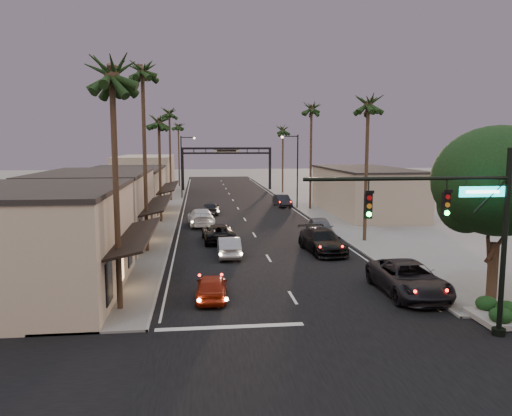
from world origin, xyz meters
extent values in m
plane|color=slate|center=(0.00, 40.00, 0.00)|extent=(200.00, 200.00, 0.00)
cube|color=black|center=(0.00, 45.00, 0.00)|extent=(14.00, 120.00, 0.02)
cube|color=black|center=(0.00, 0.00, 0.00)|extent=(80.00, 12.00, 0.02)
cube|color=slate|center=(-9.50, 52.00, 0.06)|extent=(5.00, 92.00, 0.12)
cube|color=slate|center=(9.50, 52.00, 0.06)|extent=(5.00, 92.00, 0.12)
cube|color=#BEAA91|center=(-13.00, 12.00, 2.75)|extent=(8.00, 12.00, 5.50)
cube|color=#A79C85|center=(-13.00, 26.00, 2.75)|extent=(8.00, 14.00, 5.50)
cube|color=#BEAA91|center=(-13.00, 42.00, 2.50)|extent=(8.00, 16.00, 5.00)
cube|color=#A79C85|center=(-13.00, 65.00, 3.00)|extent=(8.00, 20.00, 6.00)
cube|color=#A79C85|center=(14.00, 40.00, 2.50)|extent=(8.00, 18.00, 5.00)
cylinder|color=black|center=(7.60, 4.00, 3.90)|extent=(0.22, 0.22, 7.80)
cylinder|color=black|center=(3.40, 4.00, 6.60)|extent=(8.40, 0.16, 0.16)
cube|color=black|center=(1.80, 4.00, 5.55)|extent=(0.28, 0.22, 1.00)
cube|color=black|center=(5.00, 4.00, 5.55)|extent=(0.28, 0.22, 1.00)
cube|color=#0DC1C5|center=(6.50, 4.00, 6.05)|extent=(1.90, 0.08, 0.42)
cylinder|color=#38281C|center=(9.40, 7.50, 1.60)|extent=(0.52, 0.52, 3.20)
ellipsoid|color=black|center=(9.40, 7.50, 6.20)|extent=(6.20, 6.20, 5.20)
sphere|color=black|center=(8.20, 8.10, 5.00)|extent=(2.80, 2.80, 2.80)
cube|color=gray|center=(8.60, 5.50, 0.00)|extent=(2.20, 2.60, 0.24)
cube|color=black|center=(-7.40, 70.00, 3.50)|extent=(0.40, 0.40, 7.00)
cube|color=black|center=(7.40, 70.00, 3.50)|extent=(0.40, 0.40, 7.00)
cube|color=black|center=(0.00, 70.00, 7.10)|extent=(15.20, 0.35, 0.35)
cube|color=black|center=(0.00, 70.00, 6.30)|extent=(15.20, 0.30, 0.30)
cube|color=beige|center=(0.00, 69.98, 6.70)|extent=(4.20, 0.12, 1.00)
cylinder|color=black|center=(7.20, 45.00, 4.50)|extent=(0.16, 0.16, 9.00)
cylinder|color=black|center=(6.20, 45.00, 8.80)|extent=(2.00, 0.12, 0.12)
sphere|color=#FFD899|center=(5.30, 45.00, 8.70)|extent=(0.30, 0.30, 0.30)
cylinder|color=black|center=(-7.20, 58.00, 4.50)|extent=(0.16, 0.16, 9.00)
cylinder|color=black|center=(-6.20, 58.00, 8.80)|extent=(2.00, 0.12, 0.12)
sphere|color=#FFD899|center=(-5.30, 58.00, 8.70)|extent=(0.30, 0.30, 0.30)
cylinder|color=#38281C|center=(-8.60, 9.00, 5.50)|extent=(0.28, 0.28, 11.00)
sphere|color=black|center=(-8.60, 9.00, 11.60)|extent=(3.20, 3.20, 3.20)
cylinder|color=#38281C|center=(-8.60, 22.00, 6.50)|extent=(0.28, 0.28, 13.00)
sphere|color=black|center=(-8.60, 22.00, 13.60)|extent=(3.20, 3.20, 3.20)
cylinder|color=#38281C|center=(-8.60, 36.00, 5.00)|extent=(0.28, 0.28, 10.00)
sphere|color=black|center=(-8.60, 36.00, 10.60)|extent=(3.20, 3.20, 3.20)
cylinder|color=#38281C|center=(-8.60, 55.00, 6.00)|extent=(0.28, 0.28, 12.00)
sphere|color=black|center=(-8.60, 55.00, 12.60)|extent=(3.20, 3.20, 3.20)
cylinder|color=#38281C|center=(8.60, 24.00, 5.50)|extent=(0.28, 0.28, 11.00)
sphere|color=black|center=(8.60, 24.00, 11.60)|extent=(3.20, 3.20, 3.20)
cylinder|color=#38281C|center=(8.60, 44.00, 6.00)|extent=(0.28, 0.28, 12.00)
sphere|color=black|center=(8.60, 44.00, 12.60)|extent=(3.20, 3.20, 3.20)
cylinder|color=#38281C|center=(8.60, 64.00, 5.00)|extent=(0.28, 0.28, 10.00)
sphere|color=black|center=(8.60, 64.00, 10.60)|extent=(3.20, 3.20, 3.20)
cylinder|color=#38281C|center=(-8.30, 78.00, 5.50)|extent=(0.28, 0.28, 11.00)
sphere|color=black|center=(-8.30, 78.00, 11.60)|extent=(3.20, 3.20, 3.20)
imported|color=maroon|center=(-4.19, 10.24, 0.66)|extent=(1.79, 3.98, 1.33)
imported|color=black|center=(-3.25, 25.38, 0.73)|extent=(2.71, 5.40, 1.47)
imported|color=gray|center=(-2.71, 19.88, 0.72)|extent=(1.53, 4.36, 1.44)
imported|color=silver|center=(-4.61, 33.51, 0.84)|extent=(2.85, 5.97, 1.68)
imported|color=black|center=(-3.40, 41.16, 0.72)|extent=(2.03, 4.35, 1.44)
imported|color=black|center=(6.17, 9.84, 0.87)|extent=(2.90, 6.25, 1.74)
imported|color=black|center=(4.17, 20.45, 0.85)|extent=(2.91, 6.05, 1.70)
imported|color=#525257|center=(5.37, 25.95, 0.86)|extent=(2.54, 5.24, 1.72)
imported|color=black|center=(5.71, 47.16, 0.75)|extent=(1.92, 4.64, 1.50)
camera|label=1|loc=(-4.77, -14.69, 7.98)|focal=35.00mm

